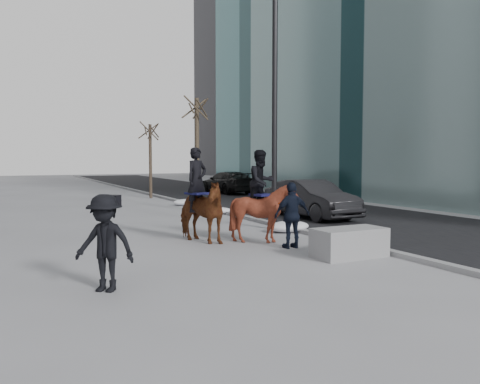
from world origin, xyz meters
name	(u,v)px	position (x,y,z in m)	size (l,w,h in m)	color
ground	(261,257)	(0.00, 0.00, 0.00)	(120.00, 120.00, 0.00)	gray
road	(292,207)	(7.00, 10.00, 0.01)	(8.00, 90.00, 0.01)	black
curb	(215,210)	(3.00, 10.00, 0.06)	(0.25, 90.00, 0.12)	gray
planter	(349,243)	(1.88, -0.96, 0.35)	(1.77, 0.88, 0.71)	gray
car_near	(311,199)	(5.48, 6.07, 0.75)	(1.60, 4.58, 1.51)	black
car_far	(227,182)	(8.03, 19.84, 0.72)	(2.02, 4.97, 1.44)	black
tree_near	(197,148)	(2.40, 10.59, 2.79)	(1.20, 1.20, 5.57)	#382D21
tree_far	(150,157)	(2.40, 18.19, 2.38)	(1.20, 1.20, 4.77)	#3C2A23
mounted_left	(199,207)	(-0.61, 2.63, 1.00)	(1.58, 2.27, 2.68)	#46170E
mounted_right	(263,206)	(1.01, 1.79, 1.05)	(1.66, 1.79, 2.62)	#471A0E
feeder	(292,215)	(1.28, 0.69, 0.88)	(1.04, 0.87, 1.75)	black
camera_crew	(105,243)	(-4.02, -1.56, 0.89)	(1.29, 1.23, 1.75)	black
lamppost	(274,78)	(2.60, 4.04, 4.99)	(0.25, 1.17, 9.09)	black
snow_piles	(232,213)	(2.70, 7.55, 0.16)	(1.41, 10.72, 0.36)	white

